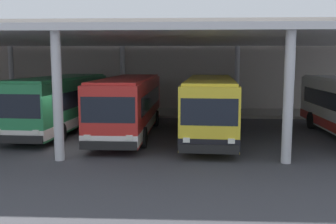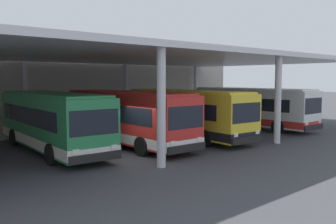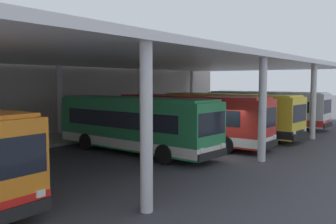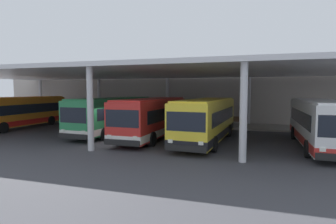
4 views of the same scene
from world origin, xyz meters
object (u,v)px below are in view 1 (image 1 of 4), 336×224
(bus_far_bay, at_px, (210,107))
(trash_bin, at_px, (182,105))
(bus_middle_bay, at_px, (129,105))
(bus_second_bay, at_px, (61,103))
(bench_waiting, at_px, (222,106))

(bus_far_bay, height_order, trash_bin, bus_far_bay)
(bus_middle_bay, xyz_separation_m, trash_bin, (2.80, 9.00, -0.98))
(bus_second_bay, distance_m, bus_middle_bay, 4.27)
(bus_far_bay, bearing_deg, bench_waiting, 81.07)
(trash_bin, bearing_deg, bus_middle_bay, -107.26)
(bus_far_bay, xyz_separation_m, trash_bin, (-1.64, 9.48, -0.98))
(bus_far_bay, relative_size, bench_waiting, 5.93)
(bus_middle_bay, bearing_deg, bus_second_bay, 165.58)
(bus_second_bay, height_order, bus_far_bay, same)
(bus_far_bay, bearing_deg, trash_bin, 99.81)
(bus_middle_bay, distance_m, trash_bin, 9.48)
(bus_middle_bay, relative_size, bus_far_bay, 0.99)
(bus_second_bay, height_order, bench_waiting, bus_second_bay)
(bus_second_bay, height_order, bus_middle_bay, same)
(trash_bin, bearing_deg, bench_waiting, -6.02)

